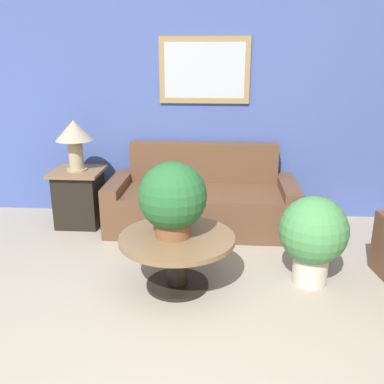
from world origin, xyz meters
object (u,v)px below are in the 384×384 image
(coffee_table, at_px, (177,250))
(potted_plant_on_table, at_px, (173,198))
(couch_main, at_px, (202,202))
(table_lamp, at_px, (74,136))
(potted_plant_floor, at_px, (313,235))
(side_table, at_px, (79,197))

(coffee_table, xyz_separation_m, potted_plant_on_table, (-0.03, 0.01, 0.45))
(couch_main, distance_m, potted_plant_on_table, 1.40)
(couch_main, relative_size, table_lamp, 3.71)
(table_lamp, relative_size, potted_plant_floor, 0.73)
(side_table, xyz_separation_m, potted_plant_on_table, (1.22, -1.29, 0.45))
(couch_main, height_order, table_lamp, table_lamp)
(side_table, bearing_deg, potted_plant_on_table, -46.66)
(couch_main, height_order, side_table, couch_main)
(potted_plant_on_table, height_order, potted_plant_floor, potted_plant_on_table)
(coffee_table, relative_size, potted_plant_on_table, 1.55)
(table_lamp, xyz_separation_m, potted_plant_floor, (2.37, -1.16, -0.59))
(side_table, bearing_deg, table_lamp, -116.57)
(coffee_table, distance_m, side_table, 1.81)
(coffee_table, xyz_separation_m, table_lamp, (-1.25, 1.30, 0.69))
(potted_plant_on_table, xyz_separation_m, potted_plant_floor, (1.15, 0.14, -0.34))
(couch_main, relative_size, coffee_table, 2.16)
(side_table, distance_m, potted_plant_on_table, 1.83)
(couch_main, height_order, coffee_table, couch_main)
(potted_plant_on_table, bearing_deg, potted_plant_floor, 6.81)
(coffee_table, height_order, potted_plant_floor, potted_plant_floor)
(potted_plant_floor, bearing_deg, coffee_table, -172.40)
(coffee_table, bearing_deg, side_table, 133.81)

